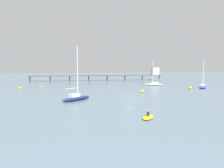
{
  "coord_description": "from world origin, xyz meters",
  "views": [
    {
      "loc": [
        -11.97,
        -42.21,
        7.0
      ],
      "look_at": [
        0.0,
        20.43,
        1.5
      ],
      "focal_mm": 32.17,
      "sensor_mm": 36.0,
      "label": 1
    }
  ],
  "objects_px": {
    "mooring_buoy_far": "(142,91)",
    "mooring_buoy_outer": "(190,88)",
    "pier": "(121,74)",
    "sailboat_navy": "(76,97)",
    "dinghy_yellow": "(148,117)",
    "mooring_buoy_near": "(20,88)",
    "sailboat_blue": "(203,86)",
    "mooring_buoy_mid": "(42,87)",
    "sailboat_cream": "(154,84)"
  },
  "relations": [
    {
      "from": "sailboat_blue",
      "to": "sailboat_navy",
      "type": "bearing_deg",
      "value": -157.98
    },
    {
      "from": "mooring_buoy_far",
      "to": "mooring_buoy_near",
      "type": "bearing_deg",
      "value": 156.9
    },
    {
      "from": "pier",
      "to": "sailboat_navy",
      "type": "xyz_separation_m",
      "value": [
        -23.31,
        -58.23,
        -2.6
      ]
    },
    {
      "from": "sailboat_cream",
      "to": "mooring_buoy_mid",
      "type": "bearing_deg",
      "value": -178.52
    },
    {
      "from": "sailboat_cream",
      "to": "sailboat_navy",
      "type": "xyz_separation_m",
      "value": [
        -29.01,
        -28.45,
        0.06
      ]
    },
    {
      "from": "sailboat_blue",
      "to": "pier",
      "type": "bearing_deg",
      "value": 113.27
    },
    {
      "from": "sailboat_navy",
      "to": "mooring_buoy_near",
      "type": "xyz_separation_m",
      "value": [
        -16.66,
        23.58,
        -0.28
      ]
    },
    {
      "from": "sailboat_cream",
      "to": "sailboat_navy",
      "type": "distance_m",
      "value": 40.63
    },
    {
      "from": "pier",
      "to": "mooring_buoy_outer",
      "type": "relative_size",
      "value": 74.83
    },
    {
      "from": "sailboat_navy",
      "to": "dinghy_yellow",
      "type": "height_order",
      "value": "sailboat_navy"
    },
    {
      "from": "sailboat_navy",
      "to": "dinghy_yellow",
      "type": "xyz_separation_m",
      "value": [
        9.37,
        -16.74,
        -0.5
      ]
    },
    {
      "from": "dinghy_yellow",
      "to": "mooring_buoy_far",
      "type": "height_order",
      "value": "dinghy_yellow"
    },
    {
      "from": "sailboat_navy",
      "to": "dinghy_yellow",
      "type": "distance_m",
      "value": 19.19
    },
    {
      "from": "pier",
      "to": "mooring_buoy_near",
      "type": "bearing_deg",
      "value": -139.08
    },
    {
      "from": "mooring_buoy_mid",
      "to": "mooring_buoy_far",
      "type": "bearing_deg",
      "value": -32.89
    },
    {
      "from": "mooring_buoy_far",
      "to": "mooring_buoy_outer",
      "type": "height_order",
      "value": "mooring_buoy_outer"
    },
    {
      "from": "dinghy_yellow",
      "to": "mooring_buoy_far",
      "type": "xyz_separation_m",
      "value": [
        8.2,
        25.73,
        0.2
      ]
    },
    {
      "from": "mooring_buoy_far",
      "to": "mooring_buoy_mid",
      "type": "distance_m",
      "value": 33.94
    },
    {
      "from": "pier",
      "to": "mooring_buoy_far",
      "type": "height_order",
      "value": "pier"
    },
    {
      "from": "pier",
      "to": "mooring_buoy_outer",
      "type": "xyz_separation_m",
      "value": [
        12.04,
        -43.64,
        -2.85
      ]
    },
    {
      "from": "pier",
      "to": "sailboat_blue",
      "type": "bearing_deg",
      "value": -66.73
    },
    {
      "from": "sailboat_navy",
      "to": "mooring_buoy_far",
      "type": "height_order",
      "value": "sailboat_navy"
    },
    {
      "from": "mooring_buoy_near",
      "to": "mooring_buoy_outer",
      "type": "height_order",
      "value": "mooring_buoy_outer"
    },
    {
      "from": "sailboat_navy",
      "to": "sailboat_cream",
      "type": "bearing_deg",
      "value": 44.44
    },
    {
      "from": "pier",
      "to": "sailboat_navy",
      "type": "relative_size",
      "value": 6.05
    },
    {
      "from": "sailboat_cream",
      "to": "mooring_buoy_mid",
      "type": "distance_m",
      "value": 39.95
    },
    {
      "from": "mooring_buoy_outer",
      "to": "sailboat_navy",
      "type": "bearing_deg",
      "value": -157.58
    },
    {
      "from": "sailboat_navy",
      "to": "mooring_buoy_outer",
      "type": "xyz_separation_m",
      "value": [
        35.35,
        14.59,
        -0.25
      ]
    },
    {
      "from": "pier",
      "to": "mooring_buoy_near",
      "type": "distance_m",
      "value": 52.98
    },
    {
      "from": "dinghy_yellow",
      "to": "mooring_buoy_mid",
      "type": "distance_m",
      "value": 48.6
    },
    {
      "from": "pier",
      "to": "sailboat_cream",
      "type": "bearing_deg",
      "value": -79.18
    },
    {
      "from": "sailboat_blue",
      "to": "mooring_buoy_mid",
      "type": "distance_m",
      "value": 53.22
    },
    {
      "from": "mooring_buoy_mid",
      "to": "mooring_buoy_near",
      "type": "bearing_deg",
      "value": -146.2
    },
    {
      "from": "mooring_buoy_far",
      "to": "sailboat_cream",
      "type": "bearing_deg",
      "value": 59.55
    },
    {
      "from": "mooring_buoy_mid",
      "to": "sailboat_navy",
      "type": "bearing_deg",
      "value": -68.26
    },
    {
      "from": "pier",
      "to": "mooring_buoy_near",
      "type": "xyz_separation_m",
      "value": [
        -39.97,
        -34.65,
        -2.87
      ]
    },
    {
      "from": "sailboat_cream",
      "to": "mooring_buoy_far",
      "type": "distance_m",
      "value": 22.58
    },
    {
      "from": "sailboat_navy",
      "to": "mooring_buoy_near",
      "type": "relative_size",
      "value": 13.04
    },
    {
      "from": "sailboat_blue",
      "to": "mooring_buoy_mid",
      "type": "relative_size",
      "value": 15.67
    },
    {
      "from": "dinghy_yellow",
      "to": "mooring_buoy_mid",
      "type": "height_order",
      "value": "dinghy_yellow"
    },
    {
      "from": "mooring_buoy_far",
      "to": "dinghy_yellow",
      "type": "bearing_deg",
      "value": -107.68
    },
    {
      "from": "sailboat_blue",
      "to": "dinghy_yellow",
      "type": "distance_m",
      "value": 46.14
    },
    {
      "from": "sailboat_cream",
      "to": "sailboat_navy",
      "type": "relative_size",
      "value": 0.89
    },
    {
      "from": "sailboat_cream",
      "to": "mooring_buoy_outer",
      "type": "xyz_separation_m",
      "value": [
        6.34,
        -13.86,
        -0.19
      ]
    },
    {
      "from": "mooring_buoy_far",
      "to": "mooring_buoy_outer",
      "type": "xyz_separation_m",
      "value": [
        17.78,
        5.6,
        0.05
      ]
    },
    {
      "from": "sailboat_cream",
      "to": "sailboat_blue",
      "type": "xyz_separation_m",
      "value": [
        12.18,
        -11.78,
        -0.03
      ]
    },
    {
      "from": "dinghy_yellow",
      "to": "mooring_buoy_near",
      "type": "bearing_deg",
      "value": 122.84
    },
    {
      "from": "mooring_buoy_far",
      "to": "mooring_buoy_outer",
      "type": "relative_size",
      "value": 0.89
    },
    {
      "from": "sailboat_blue",
      "to": "dinghy_yellow",
      "type": "relative_size",
      "value": 3.01
    },
    {
      "from": "dinghy_yellow",
      "to": "sailboat_blue",
      "type": "bearing_deg",
      "value": 46.39
    }
  ]
}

